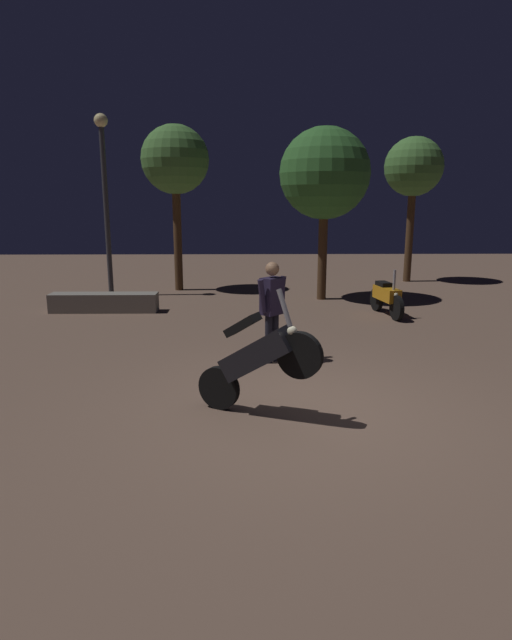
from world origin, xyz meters
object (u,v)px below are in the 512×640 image
motorcycle_black_foreground (257,359)px  person_rider_beside (272,303)px  motorcycle_orange_parked_left (386,297)px  streetlamp_near (105,182)px

motorcycle_black_foreground → person_rider_beside: size_ratio=0.98×
motorcycle_orange_parked_left → motorcycle_black_foreground: bearing=-38.0°
person_rider_beside → motorcycle_orange_parked_left: bearing=95.4°
person_rider_beside → streetlamp_near: 7.91m
person_rider_beside → streetlamp_near: streetlamp_near is taller
motorcycle_black_foreground → person_rider_beside: person_rider_beside is taller
motorcycle_orange_parked_left → person_rider_beside: 4.60m
motorcycle_black_foreground → motorcycle_orange_parked_left: size_ratio=0.99×
motorcycle_black_foreground → motorcycle_orange_parked_left: bearing=89.4°
motorcycle_black_foreground → streetlamp_near: (-3.95, 8.60, 2.35)m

